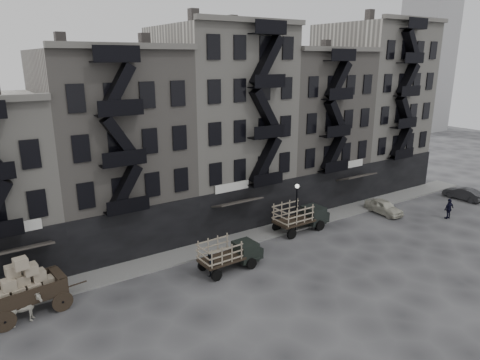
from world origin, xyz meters
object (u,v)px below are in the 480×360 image
horse (22,311)px  wagon (24,281)px  stake_truck_east (301,214)px  car_far (463,194)px  pedestrian_mid (210,265)px  policeman (449,209)px  car_east (384,207)px  stake_truck_west (229,252)px

horse → wagon: size_ratio=0.45×
stake_truck_east → wagon: bearing=-178.8°
horse → car_far: bearing=-102.8°
stake_truck_east → pedestrian_mid: 10.86m
stake_truck_east → horse: bearing=-176.0°
stake_truck_east → policeman: 14.47m
wagon → policeman: bearing=-14.5°
wagon → policeman: wagon is taller
car_east → pedestrian_mid: size_ratio=2.43×
car_far → policeman: bearing=17.9°
car_far → pedestrian_mid: size_ratio=2.43×
wagon → stake_truck_east: wagon is taller
horse → car_east: horse is taller
stake_truck_west → stake_truck_east: size_ratio=0.92×
car_east → policeman: (3.92, -4.20, 0.30)m
pedestrian_mid → policeman: size_ratio=0.84×
stake_truck_west → pedestrian_mid: (-1.64, -0.07, -0.53)m
stake_truck_west → car_far: (28.83, -0.50, -0.70)m
stake_truck_west → car_far: 28.84m
wagon → car_east: bearing=-7.7°
stake_truck_west → pedestrian_mid: 1.72m
horse → stake_truck_east: stake_truck_east is taller
horse → car_far: size_ratio=0.52×
pedestrian_mid → wagon: bearing=-22.7°
pedestrian_mid → car_far: bearing=166.7°
wagon → car_far: (41.60, -2.44, -1.43)m
horse → car_far: (41.98, -1.33, -0.21)m
car_far → pedestrian_mid: bearing=-2.7°
horse → wagon: wagon is taller
horse → pedestrian_mid: horse is taller
pedestrian_mid → policeman: bearing=160.8°
stake_truck_west → car_far: bearing=-2.9°
horse → stake_truck_west: bearing=-104.6°
wagon → car_far: 41.70m
car_east → car_far: bearing=-5.6°
stake_truck_west → car_east: (18.35, 1.35, -0.67)m
horse → stake_truck_west: (13.15, -0.83, 0.48)m
horse → policeman: (35.42, -3.69, 0.11)m
horse → stake_truck_east: bearing=-96.4°
wagon → car_east: size_ratio=1.15×
car_east → wagon: bearing=-176.7°
horse → stake_truck_east: (22.02, 1.77, 0.62)m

